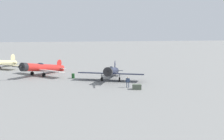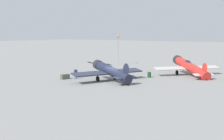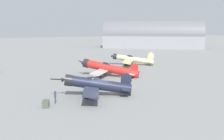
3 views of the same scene
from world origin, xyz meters
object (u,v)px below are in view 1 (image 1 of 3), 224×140
(ground_crew_mechanic, at_px, (128,81))
(equipment_crate, at_px, (137,87))
(airplane_foreground, at_px, (112,71))
(fuel_drum, at_px, (73,76))
(airplane_mid_apron, at_px, (43,68))

(ground_crew_mechanic, height_order, equipment_crate, ground_crew_mechanic)
(airplane_foreground, distance_m, fuel_drum, 7.68)
(ground_crew_mechanic, distance_m, fuel_drum, 12.21)
(equipment_crate, bearing_deg, airplane_mid_apron, -134.33)
(equipment_crate, bearing_deg, ground_crew_mechanic, -142.99)
(airplane_mid_apron, height_order, ground_crew_mechanic, airplane_mid_apron)
(ground_crew_mechanic, bearing_deg, airplane_mid_apron, 63.78)
(airplane_foreground, height_order, ground_crew_mechanic, airplane_foreground)
(fuel_drum, bearing_deg, ground_crew_mechanic, 42.74)
(airplane_mid_apron, relative_size, ground_crew_mechanic, 5.93)
(fuel_drum, bearing_deg, airplane_foreground, 65.87)
(airplane_mid_apron, bearing_deg, fuel_drum, 93.69)
(ground_crew_mechanic, bearing_deg, airplane_foreground, 30.33)
(airplane_foreground, distance_m, equipment_crate, 7.71)
(fuel_drum, bearing_deg, equipment_crate, 42.03)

